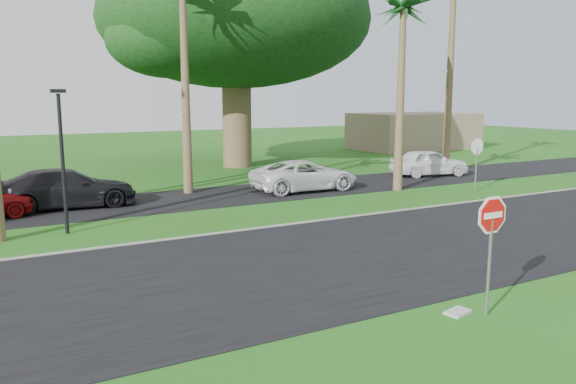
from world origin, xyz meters
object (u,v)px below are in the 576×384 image
at_px(stop_sign_near, 491,231).
at_px(car_minivan, 305,176).
at_px(car_pickup, 429,163).
at_px(car_dark, 66,189).
at_px(stop_sign_far, 477,154).

relative_size(stop_sign_near, car_minivan, 0.51).
distance_m(stop_sign_near, car_pickup, 20.68).
relative_size(car_minivan, car_pickup, 1.17).
xyz_separation_m(stop_sign_near, car_pickup, (13.17, 15.92, -1.03)).
relative_size(car_dark, car_minivan, 1.05).
height_order(stop_sign_far, car_minivan, stop_sign_far).
bearing_deg(car_pickup, stop_sign_near, 153.48).
distance_m(stop_sign_near, stop_sign_far, 15.91).
bearing_deg(car_pickup, car_minivan, 109.21).
relative_size(stop_sign_far, car_pickup, 0.60).
height_order(stop_sign_near, car_pickup, stop_sign_near).
bearing_deg(stop_sign_near, car_minivan, 73.13).
bearing_deg(car_dark, car_minivan, -93.11).
xyz_separation_m(stop_sign_far, car_minivan, (-6.95, 3.99, -1.06)).
relative_size(stop_sign_near, car_dark, 0.49).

